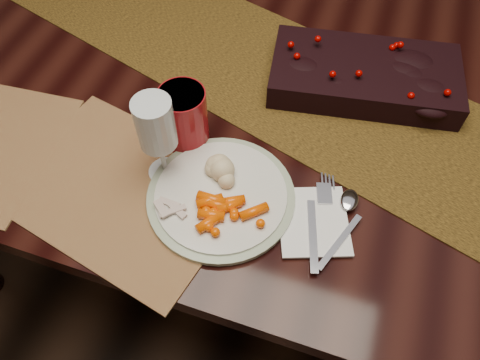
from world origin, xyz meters
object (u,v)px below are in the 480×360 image
(turkey_shreds, at_px, (170,208))
(napkin, at_px, (313,221))
(centerpiece, at_px, (365,72))
(dinner_plate, at_px, (221,196))
(mashed_potatoes, at_px, (219,166))
(dining_table, at_px, (270,188))
(placemat_main, at_px, (123,190))
(baby_carrots, at_px, (231,211))
(red_cup, at_px, (184,117))
(wine_glass, at_px, (159,141))

(turkey_shreds, bearing_deg, napkin, 15.40)
(centerpiece, distance_m, dinner_plate, 0.41)
(mashed_potatoes, distance_m, turkey_shreds, 0.12)
(dining_table, bearing_deg, placemat_main, -121.20)
(baby_carrots, height_order, turkey_shreds, baby_carrots)
(dining_table, relative_size, baby_carrots, 17.65)
(centerpiece, xyz_separation_m, napkin, (-0.02, -0.36, -0.04))
(dining_table, distance_m, mashed_potatoes, 0.49)
(turkey_shreds, bearing_deg, baby_carrots, 15.33)
(dining_table, distance_m, placemat_main, 0.54)
(baby_carrots, xyz_separation_m, mashed_potatoes, (-0.05, 0.08, 0.01))
(mashed_potatoes, height_order, turkey_shreds, mashed_potatoes)
(red_cup, bearing_deg, napkin, -20.58)
(dinner_plate, bearing_deg, placemat_main, -167.66)
(centerpiece, xyz_separation_m, mashed_potatoes, (-0.21, -0.32, -0.00))
(centerpiece, relative_size, placemat_main, 0.94)
(centerpiece, height_order, baby_carrots, centerpiece)
(centerpiece, distance_m, napkin, 0.36)
(centerpiece, bearing_deg, turkey_shreds, -121.37)
(napkin, relative_size, red_cup, 1.14)
(baby_carrots, bearing_deg, dining_table, 90.86)
(red_cup, bearing_deg, centerpiece, 40.24)
(turkey_shreds, height_order, napkin, turkey_shreds)
(red_cup, distance_m, wine_glass, 0.09)
(baby_carrots, bearing_deg, red_cup, 134.57)
(centerpiece, height_order, wine_glass, wine_glass)
(napkin, bearing_deg, dining_table, 96.35)
(mashed_potatoes, distance_m, red_cup, 0.12)
(wine_glass, bearing_deg, mashed_potatoes, 9.98)
(mashed_potatoes, relative_size, napkin, 0.55)
(wine_glass, bearing_deg, baby_carrots, -20.85)
(dinner_plate, bearing_deg, red_cup, 135.08)
(baby_carrots, xyz_separation_m, red_cup, (-0.14, 0.14, 0.04))
(placemat_main, distance_m, turkey_shreds, 0.11)
(dining_table, xyz_separation_m, mashed_potatoes, (-0.04, -0.25, 0.41))
(baby_carrots, relative_size, wine_glass, 0.55)
(mashed_potatoes, height_order, red_cup, red_cup)
(centerpiece, xyz_separation_m, baby_carrots, (-0.16, -0.40, -0.01))
(dinner_plate, distance_m, napkin, 0.17)
(placemat_main, distance_m, wine_glass, 0.12)
(centerpiece, height_order, mashed_potatoes, centerpiece)
(placemat_main, xyz_separation_m, wine_glass, (0.06, 0.06, 0.09))
(centerpiece, bearing_deg, mashed_potatoes, -122.59)
(mashed_potatoes, bearing_deg, centerpiece, 57.41)
(dinner_plate, relative_size, mashed_potatoes, 3.52)
(dining_table, relative_size, turkey_shreds, 26.37)
(dining_table, xyz_separation_m, dinner_plate, (-0.03, -0.30, 0.39))
(placemat_main, height_order, baby_carrots, baby_carrots)
(dinner_plate, bearing_deg, centerpiece, 62.58)
(centerpiece, relative_size, turkey_shreds, 5.70)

